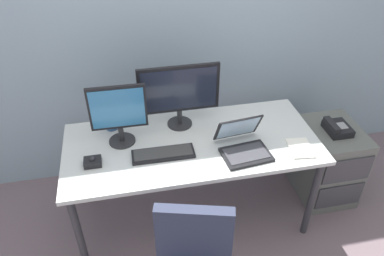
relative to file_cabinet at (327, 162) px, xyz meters
The scene contains 12 objects.
ground_plane 1.18m from the file_cabinet, behind, with size 8.00×8.00×0.00m, color slate.
back_wall 1.71m from the file_cabinet, 149.15° to the left, with size 6.00×0.10×2.80m, color #8CA2B1.
desk 1.20m from the file_cabinet, behind, with size 1.74×0.78×0.75m.
file_cabinet is the anchor object (origin of this frame).
desk_phone 0.36m from the file_cabinet, 116.78° to the right, with size 0.17×0.20×0.09m.
monitor_main 1.39m from the file_cabinet, behind, with size 0.57×0.18×0.47m.
monitor_side 1.74m from the file_cabinet, behind, with size 0.37×0.18×0.44m.
keyboard 1.43m from the file_cabinet, behind, with size 0.41×0.14×0.03m.
laptop 0.98m from the file_cabinet, 165.50° to the right, with size 0.34×0.35×0.22m.
trackball_mouse 1.87m from the file_cabinet, behind, with size 0.11×0.09×0.07m.
coffee_mug 1.75m from the file_cabinet, behind, with size 0.09×0.08×0.10m.
paper_notepad 0.68m from the file_cabinet, 148.06° to the right, with size 0.15×0.21×0.01m, color white.
Camera 1 is at (-0.40, -1.96, 2.36)m, focal length 34.94 mm.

